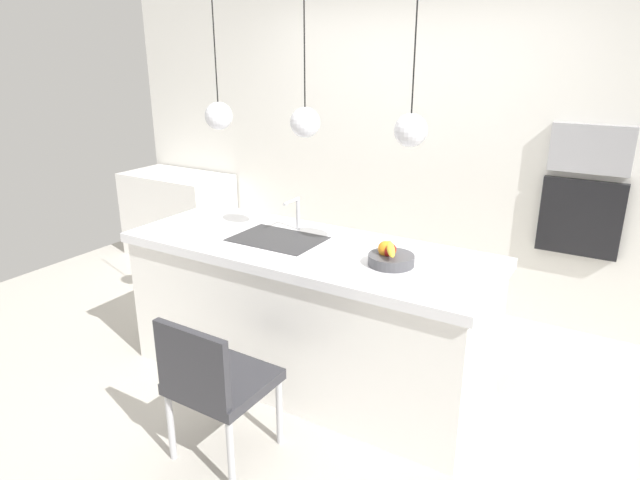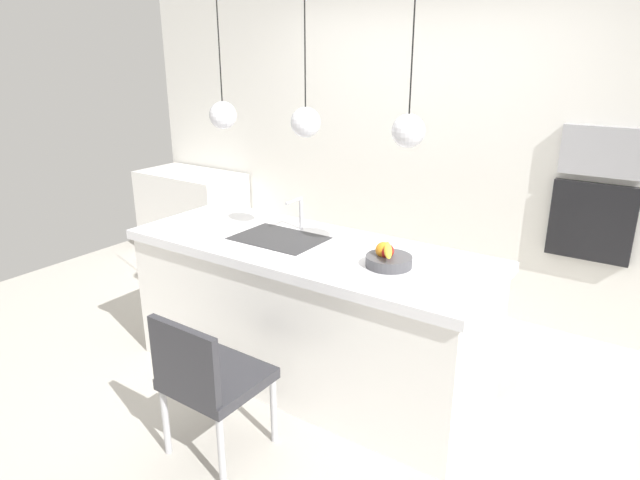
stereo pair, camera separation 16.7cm
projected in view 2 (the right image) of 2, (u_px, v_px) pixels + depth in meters
floor at (308, 375)px, 3.71m from camera, size 6.60×6.60×0.00m
back_wall at (422, 147)px, 4.58m from camera, size 6.00×0.10×2.60m
kitchen_island at (307, 312)px, 3.55m from camera, size 2.34×0.87×0.93m
sink_basin at (279, 239)px, 3.52m from camera, size 0.56×0.40×0.02m
faucet at (299, 209)px, 3.64m from camera, size 0.02×0.17×0.22m
fruit_bowl at (388, 258)px, 3.05m from camera, size 0.26×0.26×0.15m
side_counter at (193, 213)px, 5.84m from camera, size 1.10×0.60×0.87m
microwave at (603, 151)px, 3.76m from camera, size 0.54×0.08×0.34m
oven at (592, 222)px, 3.92m from camera, size 0.56×0.08×0.56m
chair_near at (209, 377)px, 2.83m from camera, size 0.47×0.47×0.83m
pendant_light_left at (223, 115)px, 3.51m from camera, size 0.17×0.17×0.77m
pendant_light_center at (306, 122)px, 3.16m from camera, size 0.17×0.17×0.77m
pendant_light_right at (408, 130)px, 2.82m from camera, size 0.17×0.17×0.77m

